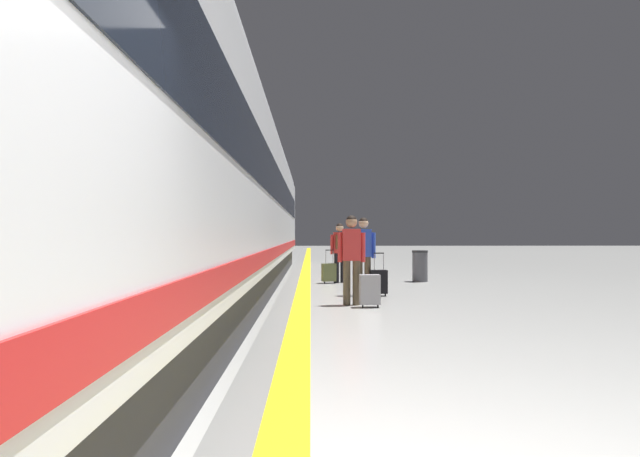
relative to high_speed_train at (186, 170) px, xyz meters
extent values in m
cube|color=yellow|center=(2.02, 2.55, -2.50)|extent=(0.36, 80.00, 0.01)
cube|color=slate|center=(1.73, 2.55, -2.50)|extent=(0.53, 80.00, 0.01)
cube|color=#38383D|center=(0.00, 0.50, -2.15)|extent=(2.67, 28.26, 0.70)
cube|color=silver|center=(0.00, 0.50, -0.35)|extent=(2.90, 29.44, 2.90)
cylinder|color=silver|center=(0.00, 0.50, 1.05)|extent=(2.84, 28.85, 2.84)
cube|color=black|center=(0.00, 0.50, 0.00)|extent=(2.93, 27.67, 0.80)
cube|color=red|center=(0.00, 0.50, -1.50)|extent=(2.94, 28.85, 0.24)
cube|color=gray|center=(-1.46, 4.91, -0.60)|extent=(0.02, 0.90, 2.00)
cylinder|color=brown|center=(2.90, 0.94, -2.07)|extent=(0.14, 0.14, 0.87)
cylinder|color=brown|center=(3.09, 0.94, -2.07)|extent=(0.14, 0.14, 0.87)
cube|color=red|center=(3.00, 0.94, -1.33)|extent=(0.35, 0.21, 0.62)
cylinder|color=red|center=(2.77, 0.95, -1.38)|extent=(0.09, 0.09, 0.58)
cylinder|color=red|center=(3.22, 0.95, -1.38)|extent=(0.09, 0.09, 0.58)
sphere|color=#A37556|center=(3.00, 0.94, -0.88)|extent=(0.23, 0.23, 0.23)
sphere|color=black|center=(3.00, 0.94, -0.86)|extent=(0.21, 0.21, 0.21)
cube|color=#9E9EA3|center=(3.32, 0.62, -2.17)|extent=(0.39, 0.23, 0.56)
cube|color=#9E9EA3|center=(3.31, 0.74, -2.23)|extent=(0.31, 0.03, 0.31)
cylinder|color=black|center=(3.18, 0.55, -2.47)|extent=(0.02, 0.06, 0.06)
cylinder|color=black|center=(3.46, 0.56, -2.47)|extent=(0.02, 0.06, 0.06)
cylinder|color=brown|center=(3.30, 2.50, -2.07)|extent=(0.15, 0.15, 0.87)
cylinder|color=brown|center=(3.49, 2.49, -2.07)|extent=(0.15, 0.15, 0.87)
cube|color=blue|center=(3.39, 2.49, -1.32)|extent=(0.36, 0.21, 0.62)
cylinder|color=blue|center=(3.16, 2.51, -1.37)|extent=(0.09, 0.09, 0.58)
cylinder|color=blue|center=(3.62, 2.50, -1.37)|extent=(0.09, 0.09, 0.58)
sphere|color=tan|center=(3.39, 2.49, -0.87)|extent=(0.23, 0.23, 0.23)
sphere|color=black|center=(3.39, 2.49, -0.85)|extent=(0.21, 0.21, 0.21)
cube|color=black|center=(3.71, 2.37, -2.18)|extent=(0.40, 0.25, 0.52)
cube|color=black|center=(3.70, 2.48, -2.25)|extent=(0.31, 0.04, 0.29)
cylinder|color=black|center=(3.58, 2.29, -2.47)|extent=(0.03, 0.06, 0.06)
cylinder|color=black|center=(3.86, 2.31, -2.47)|extent=(0.03, 0.06, 0.06)
cylinder|color=gray|center=(3.61, 2.30, -1.73)|extent=(0.02, 0.02, 0.38)
cylinder|color=gray|center=(3.82, 2.32, -1.73)|extent=(0.02, 0.02, 0.38)
cube|color=black|center=(3.72, 2.31, -1.54)|extent=(0.22, 0.04, 0.02)
cylinder|color=black|center=(2.94, 5.56, -2.08)|extent=(0.14, 0.14, 0.84)
cylinder|color=black|center=(3.12, 5.57, -2.08)|extent=(0.14, 0.14, 0.84)
cube|color=red|center=(3.03, 5.56, -1.36)|extent=(0.35, 0.22, 0.60)
cylinder|color=red|center=(2.81, 5.56, -1.41)|extent=(0.09, 0.09, 0.56)
cylinder|color=red|center=(3.25, 5.59, -1.41)|extent=(0.09, 0.09, 0.56)
sphere|color=tan|center=(3.03, 5.56, -0.93)|extent=(0.22, 0.22, 0.22)
sphere|color=black|center=(3.03, 5.56, -0.91)|extent=(0.20, 0.20, 0.20)
cube|color=brown|center=(3.04, 5.41, -1.34)|extent=(0.27, 0.16, 0.40)
cube|color=#596038|center=(2.71, 5.32, -2.19)|extent=(0.42, 0.31, 0.50)
cube|color=#596038|center=(2.68, 5.44, -2.26)|extent=(0.30, 0.10, 0.27)
cylinder|color=black|center=(2.59, 5.22, -2.47)|extent=(0.04, 0.06, 0.06)
cylinder|color=black|center=(2.86, 5.30, -2.47)|extent=(0.04, 0.06, 0.06)
cylinder|color=gray|center=(2.62, 5.24, -1.75)|extent=(0.02, 0.02, 0.38)
cylinder|color=gray|center=(2.82, 5.30, -1.75)|extent=(0.02, 0.02, 0.38)
cube|color=black|center=(2.72, 5.27, -1.56)|extent=(0.22, 0.08, 0.02)
cylinder|color=#4C4C51|center=(5.39, 5.82, -2.08)|extent=(0.44, 0.44, 0.85)
cylinder|color=#262628|center=(5.39, 5.82, -1.62)|extent=(0.46, 0.46, 0.06)
camera|label=1|loc=(2.20, -8.96, -1.13)|focal=28.54mm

